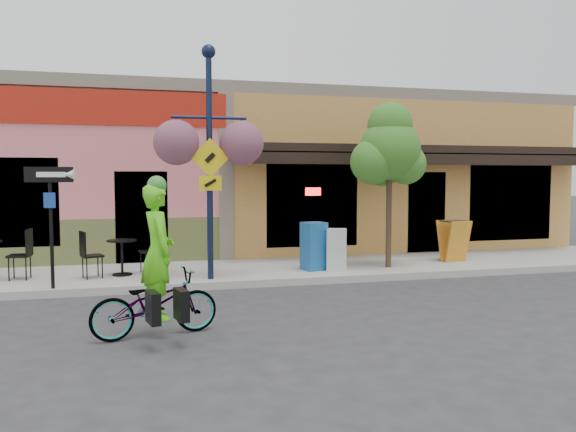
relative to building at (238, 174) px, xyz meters
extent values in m
plane|color=#2D2D30|center=(0.00, -7.50, -2.25)|extent=(90.00, 90.00, 0.00)
cube|color=#9E9B93|center=(0.00, -5.50, -2.17)|extent=(24.00, 3.00, 0.15)
cube|color=#A8A59E|center=(0.00, -6.95, -2.17)|extent=(24.00, 0.12, 0.15)
imported|color=maroon|center=(-2.86, -9.93, -1.80)|extent=(1.82, 0.96, 0.91)
imported|color=#58DB17|center=(-2.81, -9.93, -1.34)|extent=(0.57, 0.74, 1.83)
camera|label=1|loc=(-3.02, -17.66, -0.08)|focal=35.00mm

